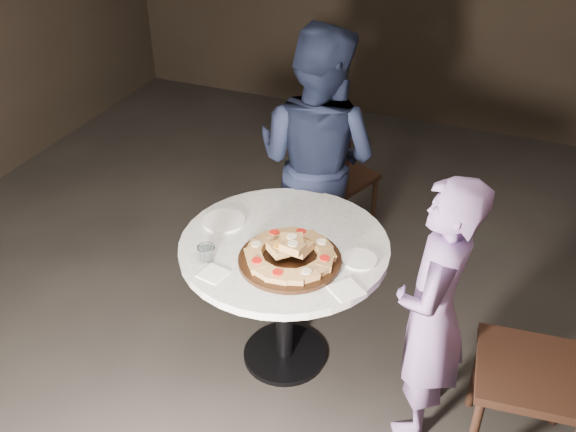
{
  "coord_description": "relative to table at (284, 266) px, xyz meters",
  "views": [
    {
      "loc": [
        0.96,
        -2.3,
        2.68
      ],
      "look_at": [
        -0.04,
        0.16,
        0.93
      ],
      "focal_mm": 40.0,
      "sensor_mm": 36.0,
      "label": 1
    }
  ],
  "objects": [
    {
      "name": "plate_right",
      "position": [
        0.39,
        0.0,
        0.15
      ],
      "size": [
        0.21,
        0.21,
        0.01
      ],
      "primitive_type": "cylinder",
      "rotation": [
        0.0,
        0.0,
        0.25
      ],
      "color": "white",
      "rests_on": "table"
    },
    {
      "name": "napkin_far",
      "position": [
        0.4,
        -0.24,
        0.15
      ],
      "size": [
        0.19,
        0.19,
        0.01
      ],
      "primitive_type": "cube",
      "rotation": [
        0.0,
        0.0,
        -0.67
      ],
      "color": "white",
      "rests_on": "table"
    },
    {
      "name": "floor",
      "position": [
        0.04,
        -0.11,
        -0.65
      ],
      "size": [
        7.0,
        7.0,
        0.0
      ],
      "primitive_type": "plane",
      "color": "black",
      "rests_on": "ground"
    },
    {
      "name": "focaccia_pile",
      "position": [
        0.08,
        -0.13,
        0.2
      ],
      "size": [
        0.44,
        0.44,
        0.12
      ],
      "rotation": [
        0.0,
        0.0,
        0.05
      ],
      "color": "#AB7842",
      "rests_on": "serving_board"
    },
    {
      "name": "napkin_near",
      "position": [
        -0.21,
        -0.36,
        0.15
      ],
      "size": [
        0.14,
        0.14,
        0.01
      ],
      "primitive_type": "cube",
      "rotation": [
        0.0,
        0.0,
        -0.2
      ],
      "color": "white",
      "rests_on": "table"
    },
    {
      "name": "plate_left",
      "position": [
        -0.37,
        0.05,
        0.15
      ],
      "size": [
        0.28,
        0.28,
        0.01
      ],
      "primitive_type": "cylinder",
      "rotation": [
        0.0,
        0.0,
        -0.33
      ],
      "color": "white",
      "rests_on": "table"
    },
    {
      "name": "chair_far",
      "position": [
        -0.15,
        1.28,
        -0.16
      ],
      "size": [
        0.52,
        0.53,
        0.84
      ],
      "rotation": [
        0.0,
        0.0,
        2.76
      ],
      "color": "black",
      "rests_on": "ground"
    },
    {
      "name": "chair_right",
      "position": [
        1.36,
        -0.13,
        -0.05
      ],
      "size": [
        0.55,
        0.53,
        1.03
      ],
      "rotation": [
        0.0,
        0.0,
        -1.47
      ],
      "color": "black",
      "rests_on": "ground"
    },
    {
      "name": "diner_teal",
      "position": [
        0.79,
        -0.14,
        0.06
      ],
      "size": [
        0.35,
        0.52,
        1.41
      ],
      "primitive_type": "imported",
      "rotation": [
        0.0,
        0.0,
        -1.59
      ],
      "color": "#7D64A0",
      "rests_on": "ground"
    },
    {
      "name": "diner_navy",
      "position": [
        -0.12,
        0.8,
        0.19
      ],
      "size": [
        0.91,
        0.77,
        1.67
      ],
      "primitive_type": "imported",
      "rotation": [
        0.0,
        0.0,
        2.96
      ],
      "color": "black",
      "rests_on": "ground"
    },
    {
      "name": "water_glass",
      "position": [
        -0.29,
        -0.27,
        0.19
      ],
      "size": [
        0.09,
        0.09,
        0.08
      ],
      "primitive_type": "imported",
      "rotation": [
        0.0,
        0.0,
        -0.03
      ],
      "color": "silver",
      "rests_on": "table"
    },
    {
      "name": "table",
      "position": [
        0.0,
        0.0,
        0.0
      ],
      "size": [
        1.24,
        1.24,
        0.8
      ],
      "rotation": [
        0.0,
        0.0,
        -0.19
      ],
      "color": "black",
      "rests_on": "ground"
    },
    {
      "name": "serving_board",
      "position": [
        0.08,
        -0.13,
        0.16
      ],
      "size": [
        0.55,
        0.55,
        0.02
      ],
      "primitive_type": "cylinder",
      "rotation": [
        0.0,
        0.0,
        0.11
      ],
      "color": "black",
      "rests_on": "table"
    }
  ]
}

